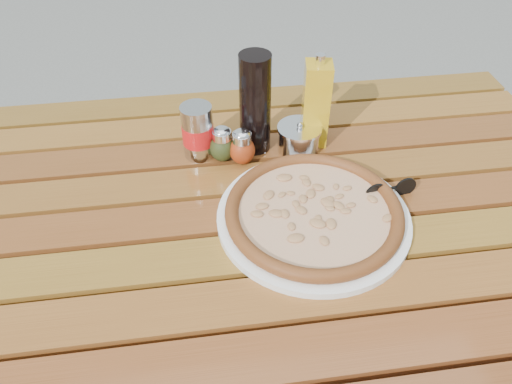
{
  "coord_description": "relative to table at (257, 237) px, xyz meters",
  "views": [
    {
      "loc": [
        -0.1,
        -0.68,
        1.42
      ],
      "look_at": [
        0.0,
        0.02,
        0.78
      ],
      "focal_mm": 35.0,
      "sensor_mm": 36.0,
      "label": 1
    }
  ],
  "objects": [
    {
      "name": "dark_bottle",
      "position": [
        0.02,
        0.2,
        0.19
      ],
      "size": [
        0.08,
        0.08,
        0.22
      ],
      "primitive_type": "cylinder",
      "rotation": [
        0.0,
        0.0,
        0.28
      ],
      "color": "black",
      "rests_on": "table"
    },
    {
      "name": "soda_can",
      "position": [
        -0.1,
        0.19,
        0.13
      ],
      "size": [
        0.09,
        0.09,
        0.12
      ],
      "rotation": [
        0.0,
        0.0,
        -0.43
      ],
      "color": "#B9B9BE",
      "rests_on": "table"
    },
    {
      "name": "table",
      "position": [
        0.0,
        0.0,
        0.0
      ],
      "size": [
        1.4,
        0.9,
        0.75
      ],
      "color": "#3C220D",
      "rests_on": "ground"
    },
    {
      "name": "parmesan_tin",
      "position": [
        0.12,
        0.18,
        0.11
      ],
      "size": [
        0.1,
        0.1,
        0.07
      ],
      "rotation": [
        0.0,
        0.0,
        -0.05
      ],
      "color": "silver",
      "rests_on": "table"
    },
    {
      "name": "oregano_shaker",
      "position": [
        -0.05,
        0.17,
        0.11
      ],
      "size": [
        0.06,
        0.06,
        0.08
      ],
      "rotation": [
        0.0,
        0.0,
        0.15
      ],
      "color": "#353F19",
      "rests_on": "table"
    },
    {
      "name": "plate",
      "position": [
        0.1,
        -0.04,
        0.08
      ],
      "size": [
        0.38,
        0.38,
        0.01
      ],
      "primitive_type": "cylinder",
      "rotation": [
        0.0,
        0.0,
        -0.05
      ],
      "color": "white",
      "rests_on": "table"
    },
    {
      "name": "olive_oil_cruet",
      "position": [
        0.15,
        0.2,
        0.17
      ],
      "size": [
        0.06,
        0.06,
        0.21
      ],
      "rotation": [
        0.0,
        0.0,
        -0.16
      ],
      "color": "#C19214",
      "rests_on": "table"
    },
    {
      "name": "pizza",
      "position": [
        0.1,
        -0.04,
        0.1
      ],
      "size": [
        0.39,
        0.39,
        0.03
      ],
      "rotation": [
        0.0,
        0.0,
        -0.19
      ],
      "color": "beige",
      "rests_on": "plate"
    },
    {
      "name": "pepper_shaker",
      "position": [
        -0.01,
        0.15,
        0.11
      ],
      "size": [
        0.06,
        0.06,
        0.08
      ],
      "rotation": [
        0.0,
        0.0,
        0.11
      ],
      "color": "#A93813",
      "rests_on": "table"
    },
    {
      "name": "sunglasses",
      "position": [
        0.26,
        0.01,
        0.09
      ],
      "size": [
        0.11,
        0.04,
        0.04
      ],
      "rotation": [
        0.0,
        0.0,
        0.13
      ],
      "color": "black",
      "rests_on": "table"
    }
  ]
}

